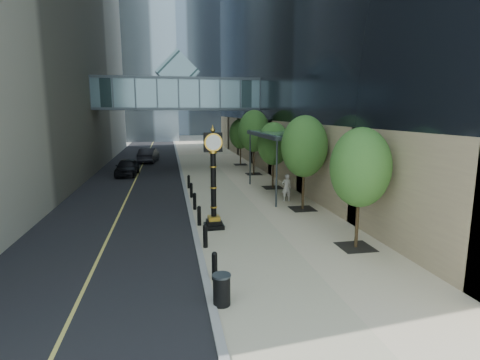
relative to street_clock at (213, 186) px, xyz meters
name	(u,v)px	position (x,y,z in m)	size (l,w,h in m)	color
ground	(299,288)	(2.02, -6.81, -2.20)	(320.00, 320.00, 0.00)	gray
road	(147,156)	(-4.98, 33.19, -2.19)	(8.00, 180.00, 0.02)	black
sidewalk	(207,154)	(3.02, 33.19, -2.17)	(8.00, 180.00, 0.06)	#B5AB8B
curb	(177,155)	(-0.98, 33.19, -2.17)	(0.25, 180.00, 0.07)	gray
distant_tower_c	(159,28)	(-3.98, 113.19, 30.30)	(22.00, 22.00, 65.00)	#97AFBF
skywalk	(178,92)	(-0.98, 21.19, 5.51)	(17.00, 4.20, 5.80)	#456B6F
entrance_canopy	(280,135)	(5.50, 7.19, 1.99)	(3.00, 8.00, 4.38)	#383F44
bollard_row	(197,209)	(-0.68, 2.19, -1.69)	(0.20, 16.20, 0.90)	black
street_trees	(273,140)	(5.62, 9.35, 1.47)	(2.87, 28.45, 5.89)	black
street_clock	(213,186)	(0.00, 0.00, 0.00)	(0.96, 0.96, 4.94)	black
trash_bin	(222,291)	(-0.68, -7.54, -1.69)	(0.52, 0.52, 0.90)	black
pedestrian	(287,188)	(5.31, 4.84, -1.25)	(0.65, 0.42, 1.77)	beige
car_near	(127,167)	(-5.88, 17.42, -1.41)	(1.83, 4.54, 1.55)	black
car_far	(149,155)	(-4.38, 26.53, -1.36)	(1.73, 4.97, 1.64)	black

